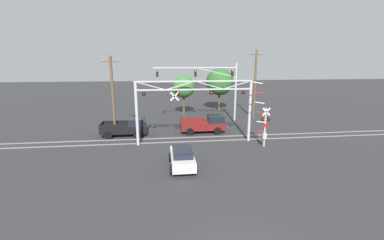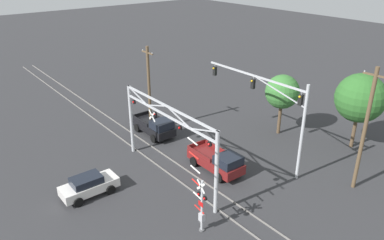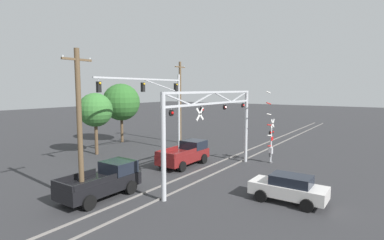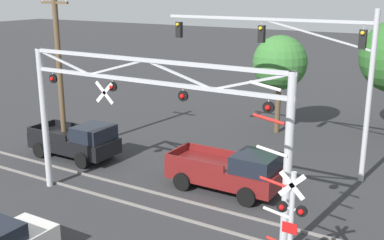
# 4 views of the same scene
# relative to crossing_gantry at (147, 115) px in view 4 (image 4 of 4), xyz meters

# --- Properties ---
(rail_track_near) EXTENTS (80.00, 0.08, 0.10)m
(rail_track_near) POSITION_rel_crossing_gantry_xyz_m (0.01, 0.28, -3.99)
(rail_track_near) COLOR gray
(rail_track_near) RESTS_ON ground_plane
(rail_track_far) EXTENTS (80.00, 0.08, 0.10)m
(rail_track_far) POSITION_rel_crossing_gantry_xyz_m (0.01, 1.72, -3.99)
(rail_track_far) COLOR gray
(rail_track_far) RESTS_ON ground_plane
(crossing_gantry) EXTENTS (11.36, 0.30, 6.17)m
(crossing_gantry) POSITION_rel_crossing_gantry_xyz_m (0.00, 0.00, 0.00)
(crossing_gantry) COLOR #B7BABF
(crossing_gantry) RESTS_ON ground_plane
(crossing_signal_mast) EXTENTS (1.85, 0.35, 6.16)m
(crossing_signal_mast) POSITION_rel_crossing_gantry_xyz_m (6.31, -1.94, -2.02)
(crossing_signal_mast) COLOR #B7BABF
(crossing_signal_mast) RESTS_ON ground_plane
(traffic_signal_span) EXTENTS (10.55, 0.39, 7.77)m
(traffic_signal_span) POSITION_rel_crossing_gantry_xyz_m (3.84, 7.84, 1.30)
(traffic_signal_span) COLOR #B7BABF
(traffic_signal_span) RESTS_ON ground_plane
(pickup_truck_lead) EXTENTS (4.99, 2.24, 1.91)m
(pickup_truck_lead) POSITION_rel_crossing_gantry_xyz_m (1.69, 3.66, -3.10)
(pickup_truck_lead) COLOR maroon
(pickup_truck_lead) RESTS_ON ground_plane
(pickup_truck_following) EXTENTS (4.83, 2.24, 1.91)m
(pickup_truck_following) POSITION_rel_crossing_gantry_xyz_m (-7.01, 3.35, -3.10)
(pickup_truck_following) COLOR black
(pickup_truck_following) RESTS_ON ground_plane
(utility_pole_left) EXTENTS (1.80, 0.28, 8.50)m
(utility_pole_left) POSITION_rel_crossing_gantry_xyz_m (-8.27, 3.65, 0.35)
(utility_pole_left) COLOR brown
(utility_pole_left) RESTS_ON ground_plane
(background_tree_far_left_verge) EXTENTS (3.24, 3.24, 5.94)m
(background_tree_far_left_verge) POSITION_rel_crossing_gantry_xyz_m (0.12, 13.14, 0.25)
(background_tree_far_left_verge) COLOR brown
(background_tree_far_left_verge) RESTS_ON ground_plane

